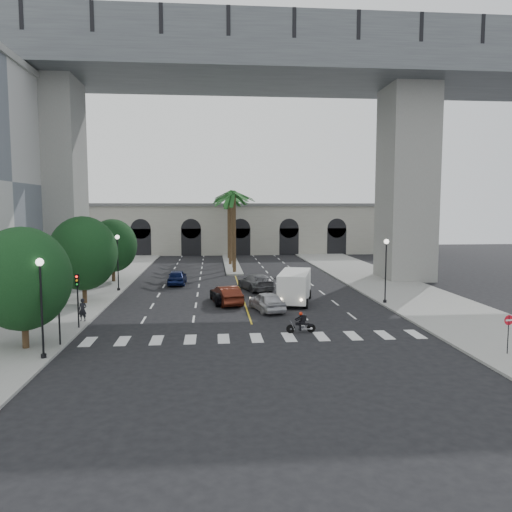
% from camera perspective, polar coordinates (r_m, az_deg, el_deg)
% --- Properties ---
extents(ground, '(140.00, 140.00, 0.00)m').
position_cam_1_polar(ground, '(32.18, -0.19, -8.66)').
color(ground, black).
rests_on(ground, ground).
extents(sidewalk_left, '(8.00, 100.00, 0.15)m').
position_cam_1_polar(sidewalk_left, '(48.34, -19.85, -4.06)').
color(sidewalk_left, gray).
rests_on(sidewalk_left, ground).
extents(sidewalk_right, '(8.00, 100.00, 0.15)m').
position_cam_1_polar(sidewalk_right, '(49.96, 15.72, -3.63)').
color(sidewalk_right, gray).
rests_on(sidewalk_right, ground).
extents(median, '(2.00, 24.00, 0.20)m').
position_cam_1_polar(median, '(69.56, -2.85, -0.83)').
color(median, gray).
rests_on(median, ground).
extents(pier_building, '(71.00, 10.50, 8.50)m').
position_cam_1_polar(pier_building, '(86.19, -3.30, 3.20)').
color(pier_building, '#B9B7A6').
rests_on(pier_building, ground).
extents(bridge, '(75.00, 13.00, 26.00)m').
position_cam_1_polar(bridge, '(54.45, 1.50, 16.84)').
color(bridge, gray).
rests_on(bridge, ground).
extents(palm_a, '(3.20, 3.20, 10.30)m').
position_cam_1_polar(palm_a, '(59.14, -2.51, 6.77)').
color(palm_a, '#47331E').
rests_on(palm_a, ground).
extents(palm_b, '(3.20, 3.20, 10.60)m').
position_cam_1_polar(palm_b, '(63.14, -2.59, 6.94)').
color(palm_b, '#47331E').
rests_on(palm_b, ground).
extents(palm_c, '(3.20, 3.20, 10.10)m').
position_cam_1_polar(palm_c, '(67.12, -2.99, 6.48)').
color(palm_c, '#47331E').
rests_on(palm_c, ground).
extents(palm_d, '(3.20, 3.20, 10.90)m').
position_cam_1_polar(palm_d, '(71.14, -2.83, 7.02)').
color(palm_d, '#47331E').
rests_on(palm_d, ground).
extents(palm_e, '(3.20, 3.20, 10.40)m').
position_cam_1_polar(palm_e, '(75.12, -3.14, 6.60)').
color(palm_e, '#47331E').
rests_on(palm_e, ground).
extents(palm_f, '(3.20, 3.20, 10.70)m').
position_cam_1_polar(palm_f, '(79.13, -3.02, 6.75)').
color(palm_f, '#47331E').
rests_on(palm_f, ground).
extents(street_tree_near, '(5.20, 5.20, 6.89)m').
position_cam_1_polar(street_tree_near, '(30.17, -25.10, -2.37)').
color(street_tree_near, '#382616').
rests_on(street_tree_near, ground).
extents(street_tree_mid, '(5.44, 5.44, 7.21)m').
position_cam_1_polar(street_tree_mid, '(42.52, -19.13, 0.29)').
color(street_tree_mid, '#382616').
rests_on(street_tree_mid, ground).
extents(street_tree_far, '(5.04, 5.04, 6.68)m').
position_cam_1_polar(street_tree_far, '(54.22, -16.06, 1.15)').
color(street_tree_far, '#382616').
rests_on(street_tree_far, ground).
extents(lamp_post_left_near, '(0.40, 0.40, 5.35)m').
position_cam_1_polar(lamp_post_left_near, '(27.90, -23.34, -4.58)').
color(lamp_post_left_near, black).
rests_on(lamp_post_left_near, ground).
extents(lamp_post_left_far, '(0.40, 0.40, 5.35)m').
position_cam_1_polar(lamp_post_left_far, '(48.11, -15.52, -0.19)').
color(lamp_post_left_far, black).
rests_on(lamp_post_left_far, ground).
extents(lamp_post_right, '(0.40, 0.40, 5.35)m').
position_cam_1_polar(lamp_post_right, '(41.79, 14.62, -1.03)').
color(lamp_post_right, black).
rests_on(lamp_post_right, ground).
extents(traffic_signal_near, '(0.25, 0.18, 3.65)m').
position_cam_1_polar(traffic_signal_near, '(30.34, -21.63, -5.08)').
color(traffic_signal_near, black).
rests_on(traffic_signal_near, ground).
extents(traffic_signal_far, '(0.25, 0.18, 3.65)m').
position_cam_1_polar(traffic_signal_far, '(34.14, -19.72, -3.86)').
color(traffic_signal_far, black).
rests_on(traffic_signal_far, ground).
extents(motorcycle_rider, '(1.88, 0.51, 1.36)m').
position_cam_1_polar(motorcycle_rider, '(31.92, 5.26, -7.66)').
color(motorcycle_rider, black).
rests_on(motorcycle_rider, ground).
extents(car_a, '(2.79, 4.73, 1.51)m').
position_cam_1_polar(car_a, '(38.26, 1.26, -5.19)').
color(car_a, '#B7B7BC').
rests_on(car_a, ground).
extents(car_b, '(2.65, 4.90, 1.53)m').
position_cam_1_polar(car_b, '(40.94, -3.39, -4.46)').
color(car_b, '#4F1A0F').
rests_on(car_b, ground).
extents(car_c, '(2.94, 5.28, 1.40)m').
position_cam_1_polar(car_c, '(41.77, -3.42, -4.35)').
color(car_c, black).
rests_on(car_c, ground).
extents(car_d, '(3.58, 5.84, 1.58)m').
position_cam_1_polar(car_d, '(47.60, -0.01, -2.99)').
color(car_d, '#58585D').
rests_on(car_d, ground).
extents(car_e, '(1.86, 4.51, 1.53)m').
position_cam_1_polar(car_e, '(51.71, -9.02, -2.40)').
color(car_e, '#101C4E').
rests_on(car_e, ground).
extents(cargo_van, '(3.73, 6.48, 2.60)m').
position_cam_1_polar(cargo_van, '(41.39, 4.43, -3.40)').
color(cargo_van, silver).
rests_on(cargo_van, ground).
extents(pedestrian_a, '(0.63, 0.47, 1.56)m').
position_cam_1_polar(pedestrian_a, '(36.25, -19.20, -5.83)').
color(pedestrian_a, black).
rests_on(pedestrian_a, sidewalk_left).
extents(do_not_enter_sign, '(0.55, 0.12, 2.24)m').
position_cam_1_polar(do_not_enter_sign, '(29.88, 26.90, -7.19)').
color(do_not_enter_sign, black).
rests_on(do_not_enter_sign, ground).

